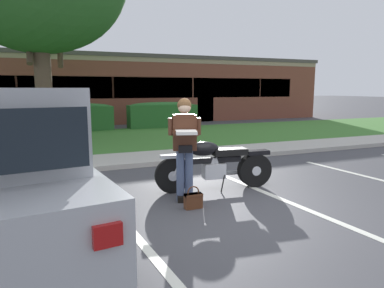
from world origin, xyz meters
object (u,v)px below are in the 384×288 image
motorcycle (219,163)px  brick_building (101,89)px  hedge_center_left (162,114)px  rider_person (185,141)px  hedge_left (76,117)px  handbag (193,199)px

motorcycle → brick_building: bearing=89.0°
hedge_center_left → rider_person: bearing=-105.8°
motorcycle → rider_person: rider_person is taller
hedge_left → hedge_center_left: bearing=0.0°
motorcycle → hedge_center_left: (2.16, 10.17, 0.16)m
rider_person → brick_building: 17.19m
hedge_left → brick_building: size_ratio=0.12×
motorcycle → hedge_center_left: 10.40m
hedge_center_left → brick_building: bearing=106.0°
rider_person → brick_building: brick_building is taller
hedge_left → brick_building: bearing=72.7°
motorcycle → hedge_left: motorcycle is taller
motorcycle → hedge_center_left: motorcycle is taller
brick_building → hedge_center_left: bearing=-74.0°
handbag → hedge_center_left: hedge_center_left is taller
rider_person → handbag: (-0.01, -0.40, -0.86)m
motorcycle → handbag: 1.22m
motorcycle → hedge_left: bearing=99.8°
motorcycle → brick_building: brick_building is taller
handbag → hedge_center_left: (3.01, 10.97, 0.51)m
hedge_left → hedge_center_left: size_ratio=0.96×
motorcycle → handbag: size_ratio=6.22×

